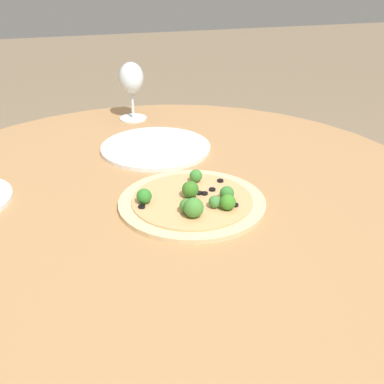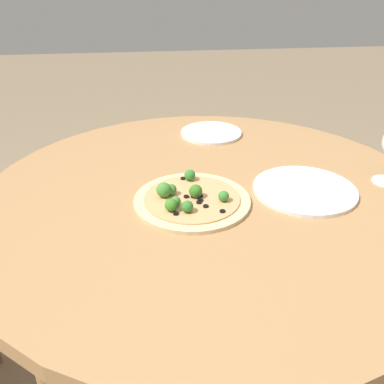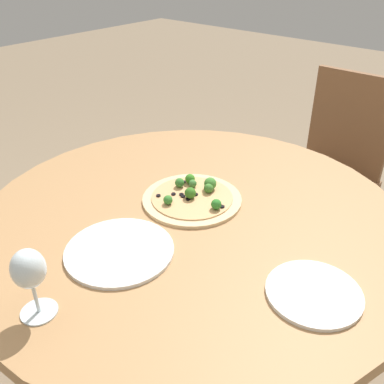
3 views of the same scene
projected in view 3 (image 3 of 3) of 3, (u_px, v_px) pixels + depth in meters
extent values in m
plane|color=#847056|center=(192.00, 381.00, 1.64)|extent=(12.00, 12.00, 0.00)
cylinder|color=#A87A4C|center=(192.00, 219.00, 1.25)|extent=(1.25, 1.25, 0.04)
cylinder|color=#A87A4C|center=(183.00, 221.00, 1.92)|extent=(0.05, 0.05, 0.74)
cylinder|color=#A87A4C|center=(27.00, 323.00, 1.42)|extent=(0.05, 0.05, 0.74)
cylinder|color=#A87A4C|center=(348.00, 304.00, 1.49)|extent=(0.05, 0.05, 0.74)
cube|color=brown|center=(323.00, 187.00, 2.01)|extent=(0.40, 0.40, 0.04)
cube|color=brown|center=(350.00, 124.00, 2.00)|extent=(0.03, 0.38, 0.48)
cylinder|color=brown|center=(268.00, 230.00, 2.12)|extent=(0.04, 0.04, 0.43)
cylinder|color=brown|center=(332.00, 259.00, 1.93)|extent=(0.04, 0.04, 0.43)
cylinder|color=brown|center=(302.00, 202.00, 2.34)|extent=(0.04, 0.04, 0.43)
cylinder|color=brown|center=(362.00, 226.00, 2.15)|extent=(0.04, 0.04, 0.43)
cylinder|color=#DBBC89|center=(192.00, 199.00, 1.30)|extent=(0.30, 0.30, 0.01)
cylinder|color=tan|center=(192.00, 197.00, 1.30)|extent=(0.25, 0.25, 0.00)
sphere|color=#397F24|center=(190.00, 179.00, 1.36)|extent=(0.03, 0.03, 0.03)
sphere|color=#387E2F|center=(168.00, 200.00, 1.25)|extent=(0.03, 0.03, 0.03)
sphere|color=#2F7B2A|center=(216.00, 204.00, 1.23)|extent=(0.03, 0.03, 0.03)
sphere|color=#418332|center=(210.00, 184.00, 1.32)|extent=(0.04, 0.04, 0.04)
sphere|color=#427D39|center=(193.00, 184.00, 1.34)|extent=(0.03, 0.03, 0.03)
sphere|color=#407B2E|center=(209.00, 188.00, 1.31)|extent=(0.03, 0.03, 0.03)
sphere|color=#367121|center=(190.00, 193.00, 1.28)|extent=(0.03, 0.03, 0.03)
sphere|color=#36762E|center=(180.00, 183.00, 1.34)|extent=(0.03, 0.03, 0.03)
cylinder|color=black|center=(222.00, 207.00, 1.24)|extent=(0.01, 0.01, 0.00)
cylinder|color=black|center=(158.00, 196.00, 1.30)|extent=(0.01, 0.01, 0.00)
cylinder|color=black|center=(181.00, 194.00, 1.30)|extent=(0.01, 0.01, 0.00)
cylinder|color=black|center=(191.00, 197.00, 1.29)|extent=(0.01, 0.01, 0.00)
cylinder|color=black|center=(188.00, 199.00, 1.28)|extent=(0.01, 0.01, 0.00)
cylinder|color=black|center=(196.00, 194.00, 1.30)|extent=(0.01, 0.01, 0.00)
cylinder|color=black|center=(173.00, 194.00, 1.30)|extent=(0.01, 0.01, 0.00)
cylinder|color=black|center=(184.00, 182.00, 1.37)|extent=(0.01, 0.01, 0.00)
cylinder|color=black|center=(183.00, 196.00, 1.29)|extent=(0.01, 0.01, 0.00)
cylinder|color=silver|center=(38.00, 311.00, 0.92)|extent=(0.08, 0.08, 0.00)
cylinder|color=silver|center=(35.00, 297.00, 0.90)|extent=(0.01, 0.01, 0.07)
ellipsoid|color=silver|center=(27.00, 268.00, 0.86)|extent=(0.07, 0.07, 0.09)
cylinder|color=silver|center=(119.00, 251.00, 1.09)|extent=(0.28, 0.28, 0.01)
cylinder|color=silver|center=(314.00, 293.00, 0.96)|extent=(0.22, 0.22, 0.01)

